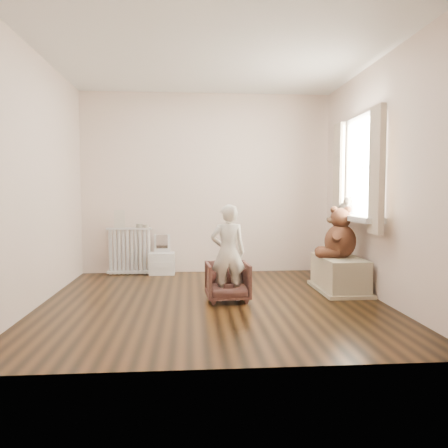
{
  "coord_description": "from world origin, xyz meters",
  "views": [
    {
      "loc": [
        -0.24,
        -4.59,
        1.15
      ],
      "look_at": [
        0.15,
        0.45,
        0.8
      ],
      "focal_mm": 35.0,
      "sensor_mm": 36.0,
      "label": 1
    }
  ],
  "objects": [
    {
      "name": "tin_a",
      "position": [
        -0.97,
        1.68,
        0.7
      ],
      "size": [
        0.09,
        0.09,
        0.06
      ],
      "primitive_type": "cylinder",
      "color": "#A59E8C",
      "rests_on": "radiator"
    },
    {
      "name": "left_wall",
      "position": [
        -1.8,
        0.0,
        1.3
      ],
      "size": [
        0.02,
        3.6,
        2.6
      ],
      "primitive_type": "cube",
      "color": "white",
      "rests_on": "ground"
    },
    {
      "name": "paper_doll",
      "position": [
        -1.24,
        1.68,
        0.79
      ],
      "size": [
        0.15,
        0.01,
        0.26
      ],
      "primitive_type": "cube",
      "color": "beige",
      "rests_on": "radiator"
    },
    {
      "name": "right_wall",
      "position": [
        1.8,
        0.0,
        1.3
      ],
      "size": [
        0.02,
        3.6,
        2.6
      ],
      "primitive_type": "cube",
      "color": "white",
      "rests_on": "ground"
    },
    {
      "name": "curtain_left",
      "position": [
        1.65,
        -0.27,
        1.39
      ],
      "size": [
        0.06,
        0.26,
        1.3
      ],
      "primitive_type": "cube",
      "color": "beige",
      "rests_on": "right_wall"
    },
    {
      "name": "window_sill",
      "position": [
        1.67,
        0.3,
        0.87
      ],
      "size": [
        0.22,
        1.1,
        0.06
      ],
      "primitive_type": "cube",
      "color": "silver",
      "rests_on": "right_wall"
    },
    {
      "name": "plush_cat",
      "position": [
        1.66,
        0.64,
        1.0
      ],
      "size": [
        0.21,
        0.28,
        0.21
      ],
      "primitive_type": null,
      "rotation": [
        0.0,
        0.0,
        0.25
      ],
      "color": "#696158",
      "rests_on": "window_sill"
    },
    {
      "name": "toy_bench",
      "position": [
        1.52,
        0.4,
        0.2
      ],
      "size": [
        0.45,
        0.86,
        0.4
      ],
      "primitive_type": "cube",
      "color": "#BCB393",
      "rests_on": "floor"
    },
    {
      "name": "armchair",
      "position": [
        0.16,
        0.03,
        0.21
      ],
      "size": [
        0.48,
        0.49,
        0.42
      ],
      "primitive_type": "imported",
      "rotation": [
        0.0,
        0.0,
        0.06
      ],
      "color": "brown",
      "rests_on": "floor"
    },
    {
      "name": "floor",
      "position": [
        0.0,
        0.0,
        0.0
      ],
      "size": [
        3.6,
        3.6,
        0.01
      ],
      "primitive_type": "cube",
      "color": "black",
      "rests_on": "ground"
    },
    {
      "name": "toy_vanity",
      "position": [
        -0.65,
        1.65,
        0.28
      ],
      "size": [
        0.36,
        0.26,
        0.56
      ],
      "primitive_type": "cube",
      "color": "silver",
      "rests_on": "floor"
    },
    {
      "name": "front_wall",
      "position": [
        0.0,
        -1.8,
        1.3
      ],
      "size": [
        3.6,
        0.02,
        2.6
      ],
      "primitive_type": "cube",
      "color": "white",
      "rests_on": "ground"
    },
    {
      "name": "ceiling",
      "position": [
        0.0,
        0.0,
        2.6
      ],
      "size": [
        3.6,
        3.6,
        0.01
      ],
      "primitive_type": "cube",
      "color": "white",
      "rests_on": "ground"
    },
    {
      "name": "tin_b",
      "position": [
        -0.87,
        1.68,
        0.69
      ],
      "size": [
        0.08,
        0.08,
        0.04
      ],
      "primitive_type": "cylinder",
      "color": "#A59E8C",
      "rests_on": "radiator"
    },
    {
      "name": "teddy_bear",
      "position": [
        1.52,
        0.4,
        0.67
      ],
      "size": [
        0.56,
        0.49,
        0.59
      ],
      "primitive_type": null,
      "rotation": [
        0.0,
        0.0,
        -0.27
      ],
      "color": "#3C2013",
      "rests_on": "toy_bench"
    },
    {
      "name": "window",
      "position": [
        1.76,
        0.3,
        1.45
      ],
      "size": [
        0.03,
        0.9,
        1.1
      ],
      "primitive_type": "cube",
      "color": "white",
      "rests_on": "right_wall"
    },
    {
      "name": "curtain_right",
      "position": [
        1.65,
        0.87,
        1.39
      ],
      "size": [
        0.06,
        0.26,
        1.3
      ],
      "primitive_type": "cube",
      "color": "beige",
      "rests_on": "right_wall"
    },
    {
      "name": "back_wall",
      "position": [
        0.0,
        1.8,
        1.3
      ],
      "size": [
        3.6,
        0.02,
        2.6
      ],
      "primitive_type": "cube",
      "color": "white",
      "rests_on": "ground"
    },
    {
      "name": "radiator",
      "position": [
        -1.11,
        1.68,
        0.39
      ],
      "size": [
        0.63,
        0.12,
        0.67
      ],
      "primitive_type": "cube",
      "color": "silver",
      "rests_on": "floor"
    },
    {
      "name": "child",
      "position": [
        0.16,
        -0.02,
        0.53
      ],
      "size": [
        0.39,
        0.27,
        1.02
      ],
      "primitive_type": "imported",
      "rotation": [
        0.0,
        0.0,
        3.21
      ],
      "color": "white",
      "rests_on": "armchair"
    }
  ]
}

